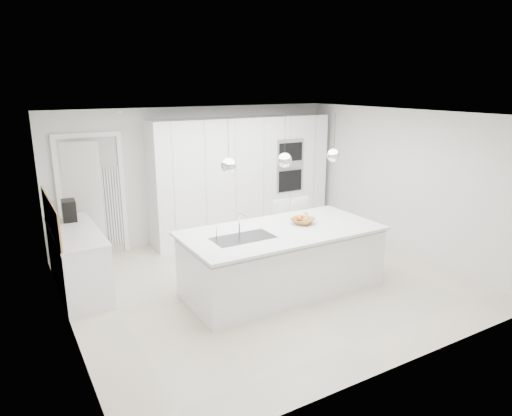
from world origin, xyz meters
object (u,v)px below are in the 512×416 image
island_base (283,261)px  bar_stool_left (285,232)px  espresso_machine (69,210)px  bar_stool_right (304,230)px  fruit_bowl (303,221)px

island_base → bar_stool_left: (0.64, 0.90, 0.09)m
espresso_machine → bar_stool_left: (3.17, -1.13, -0.54)m
island_base → bar_stool_right: bar_stool_right is taller
espresso_machine → bar_stool_right: espresso_machine is taller
bar_stool_right → island_base: bearing=-142.0°
fruit_bowl → bar_stool_right: 0.96m
island_base → espresso_machine: 3.30m
espresso_machine → bar_stool_right: bearing=-15.7°
island_base → bar_stool_left: bar_stool_left is taller
espresso_machine → bar_stool_left: espresso_machine is taller
fruit_bowl → bar_stool_right: bar_stool_right is taller
fruit_bowl → espresso_machine: size_ratio=1.06×
espresso_machine → bar_stool_left: bearing=-15.9°
fruit_bowl → bar_stool_left: 0.91m
espresso_machine → bar_stool_right: (3.48, -1.22, -0.53)m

